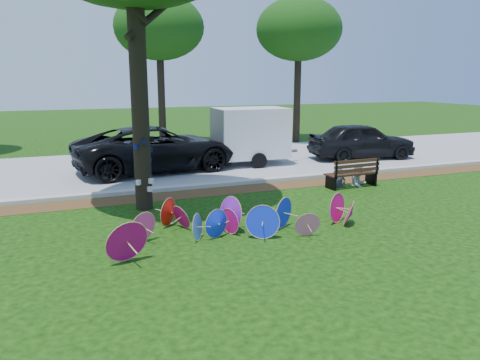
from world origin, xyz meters
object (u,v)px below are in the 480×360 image
object	(u,v)px
person_right	(359,165)
parasol_pile	(230,220)
dark_pickup	(362,141)
park_bench	(351,173)
cargo_trailer	(251,133)
black_van	(157,149)
person_left	(341,169)

from	to	relation	value
person_right	parasol_pile	bearing A→B (deg)	-160.52
dark_pickup	person_right	bearing A→B (deg)	151.30
dark_pickup	park_bench	distance (m)	5.53
dark_pickup	cargo_trailer	world-z (taller)	cargo_trailer
black_van	parasol_pile	bearing A→B (deg)	172.50
black_van	person_right	xyz separation A→B (m)	(5.56, -4.71, -0.17)
cargo_trailer	person_right	world-z (taller)	cargo_trailer
black_van	park_bench	xyz separation A→B (m)	(5.21, -4.76, -0.38)
cargo_trailer	person_left	size ratio (longest dim) A/B	2.34
cargo_trailer	park_bench	distance (m)	5.03
parasol_pile	park_bench	bearing A→B (deg)	30.24
parasol_pile	dark_pickup	size ratio (longest dim) A/B	1.34
parasol_pile	person_right	size ratio (longest dim) A/B	4.54
parasol_pile	person_right	world-z (taller)	person_right
park_bench	parasol_pile	bearing A→B (deg)	-152.22
person_left	black_van	bearing A→B (deg)	127.19
dark_pickup	cargo_trailer	size ratio (longest dim) A/B	1.62
black_van	person_right	world-z (taller)	black_van
cargo_trailer	park_bench	size ratio (longest dim) A/B	1.59
parasol_pile	person_left	size ratio (longest dim) A/B	5.08
person_right	black_van	bearing A→B (deg)	130.21
parasol_pile	black_van	world-z (taller)	black_van
black_van	person_left	size ratio (longest dim) A/B	5.06
parasol_pile	cargo_trailer	world-z (taller)	cargo_trailer
black_van	dark_pickup	distance (m)	8.68
parasol_pile	dark_pickup	world-z (taller)	dark_pickup
cargo_trailer	parasol_pile	bearing A→B (deg)	-113.85
parasol_pile	cargo_trailer	xyz separation A→B (m)	(3.71, 7.76, 0.91)
person_left	park_bench	bearing A→B (deg)	-16.87
park_bench	person_right	xyz separation A→B (m)	(0.35, 0.05, 0.21)
dark_pickup	cargo_trailer	bearing A→B (deg)	92.42
black_van	dark_pickup	bearing A→B (deg)	-100.73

